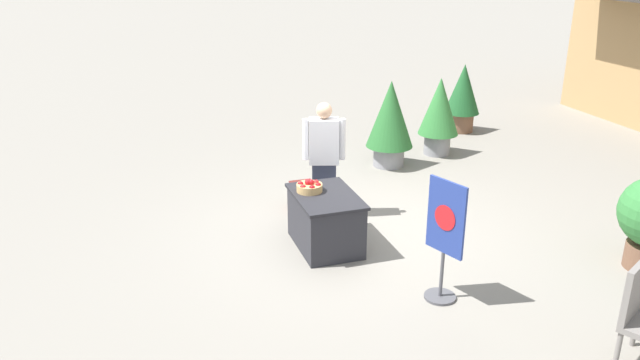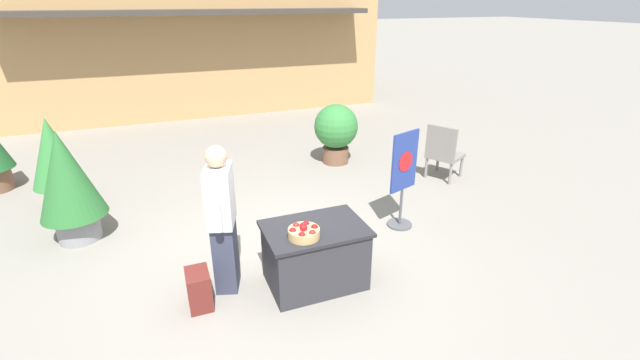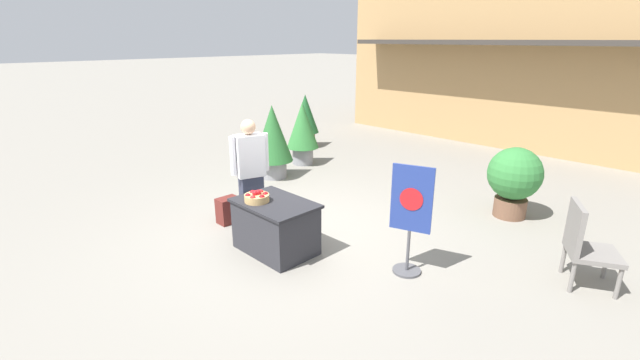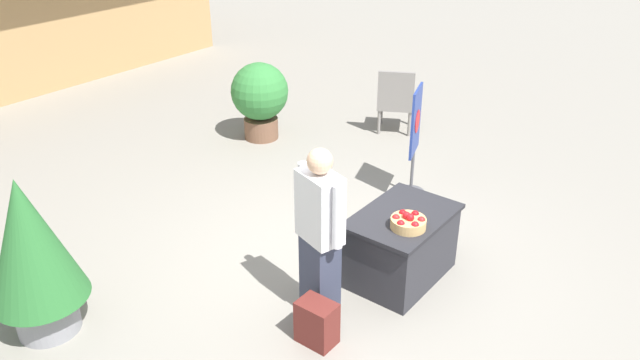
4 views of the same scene
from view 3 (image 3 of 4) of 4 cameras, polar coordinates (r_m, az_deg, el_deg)
ground_plane at (r=6.66m, az=-3.18°, el=-6.92°), size 120.00×120.00×0.00m
storefront_building at (r=14.63m, az=28.16°, el=13.84°), size 10.54×5.87×4.44m
display_table at (r=5.98m, az=-5.94°, el=-6.16°), size 1.13×0.78×0.73m
apple_basket at (r=5.87m, az=-8.42°, el=-2.27°), size 0.34×0.34×0.16m
person_visitor at (r=6.69m, az=-9.25°, el=0.96°), size 0.37×0.59×1.70m
backpack at (r=7.06m, az=-12.13°, el=-3.96°), size 0.24×0.34×0.42m
poster_board at (r=5.38m, az=11.96°, el=-4.92°), size 0.49×0.36×1.42m
patio_chair at (r=5.99m, az=31.80°, el=-7.14°), size 0.74×0.74×1.02m
potted_plant_far_right at (r=9.06m, az=-6.32°, el=5.64°), size 0.83×0.83×1.55m
potted_plant_near_right at (r=11.72m, az=-1.97°, el=8.28°), size 0.73×0.73×1.43m
potted_plant_near_left at (r=7.68m, az=24.48°, el=0.29°), size 0.86×0.86×1.18m
potted_plant_far_left at (r=10.03m, az=-2.34°, el=6.76°), size 0.75×0.75×1.46m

